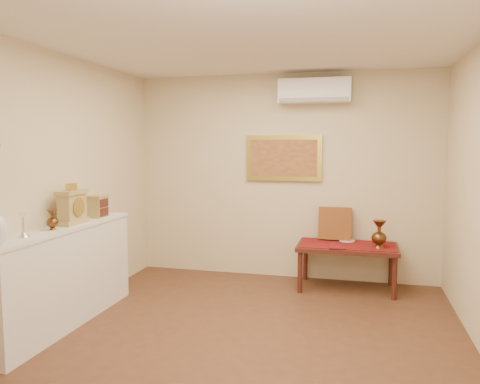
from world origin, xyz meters
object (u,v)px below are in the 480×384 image
(wooden_chest, at_px, (98,206))
(low_table, at_px, (347,250))
(display_ledge, at_px, (63,276))
(brass_urn_tall, at_px, (379,231))
(mantel_clock, at_px, (72,207))

(wooden_chest, height_order, low_table, wooden_chest)
(display_ledge, bearing_deg, wooden_chest, 88.09)
(display_ledge, xyz_separation_m, low_table, (2.67, 1.88, -0.01))
(brass_urn_tall, relative_size, display_ledge, 0.20)
(brass_urn_tall, xyz_separation_m, wooden_chest, (-3.02, -1.14, 0.34))
(display_ledge, bearing_deg, mantel_clock, 85.88)
(low_table, bearing_deg, display_ledge, -144.90)
(brass_urn_tall, distance_m, wooden_chest, 3.25)
(display_ledge, xyz_separation_m, mantel_clock, (0.01, 0.18, 0.66))
(brass_urn_tall, bearing_deg, display_ledge, -149.65)
(brass_urn_tall, relative_size, low_table, 0.33)
(brass_urn_tall, xyz_separation_m, low_table, (-0.37, 0.10, -0.27))
(mantel_clock, xyz_separation_m, wooden_chest, (0.01, 0.46, -0.05))
(brass_urn_tall, bearing_deg, wooden_chest, -159.31)
(mantel_clock, relative_size, low_table, 0.34)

